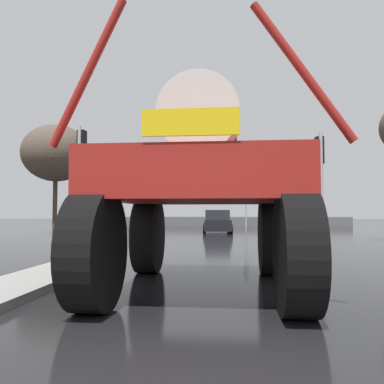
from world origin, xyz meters
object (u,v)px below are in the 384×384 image
object	(u,v)px
traffic_signal_near_right	(320,167)
traffic_signal_far_right	(246,195)
bare_tree_left	(56,153)
sedan_ahead	(217,222)
oversize_sprayer	(203,189)
traffic_signal_far_left	(269,195)
traffic_signal_near_left	(81,161)

from	to	relation	value
traffic_signal_near_right	traffic_signal_far_right	world-z (taller)	traffic_signal_near_right
traffic_signal_near_right	bare_tree_left	xyz separation A→B (m)	(-13.26, 10.58, 2.15)
traffic_signal_near_right	traffic_signal_far_right	distance (m)	18.31
traffic_signal_far_right	bare_tree_left	bearing A→B (deg)	-146.88
sedan_ahead	bare_tree_left	distance (m)	11.11
traffic_signal_far_right	bare_tree_left	xyz separation A→B (m)	(-11.76, -7.67, 2.28)
oversize_sprayer	traffic_signal_near_right	distance (m)	6.31
bare_tree_left	sedan_ahead	bearing A→B (deg)	19.74
oversize_sprayer	traffic_signal_far_left	size ratio (longest dim) A/B	1.44
traffic_signal_far_left	traffic_signal_far_right	size ratio (longest dim) A/B	1.02
traffic_signal_far_right	traffic_signal_far_left	bearing A→B (deg)	-0.03
sedan_ahead	oversize_sprayer	bearing A→B (deg)	177.19
traffic_signal_near_right	oversize_sprayer	bearing A→B (deg)	-121.85
sedan_ahead	traffic_signal_near_right	xyz separation A→B (m)	(3.59, -14.05, 2.08)
traffic_signal_near_right	traffic_signal_far_left	size ratio (longest dim) A/B	1.03
traffic_signal_near_left	traffic_signal_far_left	world-z (taller)	traffic_signal_near_left
traffic_signal_near_left	traffic_signal_near_right	world-z (taller)	traffic_signal_near_left
traffic_signal_near_right	bare_tree_left	distance (m)	17.10
oversize_sprayer	traffic_signal_near_right	bearing A→B (deg)	-31.30
oversize_sprayer	traffic_signal_near_left	bearing A→B (deg)	39.88
sedan_ahead	traffic_signal_far_right	xyz separation A→B (m)	(2.09, 4.20, 1.95)
traffic_signal_far_right	traffic_signal_near_left	bearing A→B (deg)	-108.57
bare_tree_left	traffic_signal_far_right	bearing A→B (deg)	33.12
bare_tree_left	traffic_signal_far_left	bearing A→B (deg)	29.55
sedan_ahead	traffic_signal_near_left	bearing A→B (deg)	160.26
sedan_ahead	bare_tree_left	world-z (taller)	bare_tree_left
traffic_signal_far_left	oversize_sprayer	bearing A→B (deg)	-98.60
oversize_sprayer	bare_tree_left	bearing A→B (deg)	32.68
traffic_signal_near_left	bare_tree_left	world-z (taller)	bare_tree_left
traffic_signal_near_left	traffic_signal_far_right	size ratio (longest dim) A/B	1.14
traffic_signal_near_right	traffic_signal_far_left	world-z (taller)	traffic_signal_near_right
sedan_ahead	traffic_signal_near_left	world-z (taller)	traffic_signal_near_left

